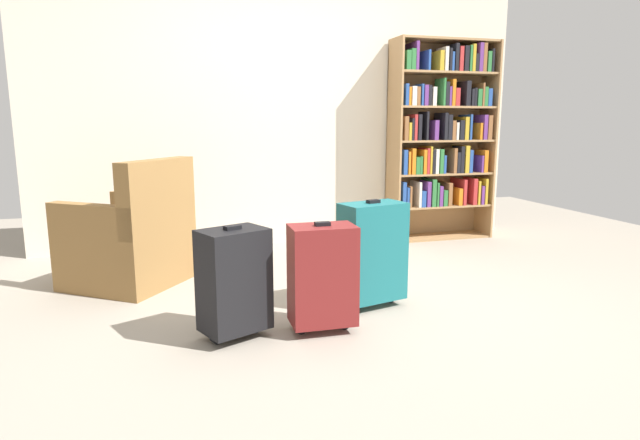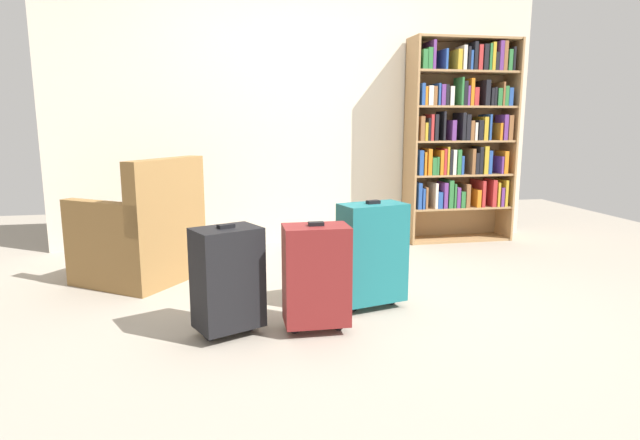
{
  "view_description": "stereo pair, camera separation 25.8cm",
  "coord_description": "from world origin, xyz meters",
  "px_view_note": "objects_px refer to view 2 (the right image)",
  "views": [
    {
      "loc": [
        -1.07,
        -3.05,
        1.15
      ],
      "look_at": [
        -0.18,
        0.07,
        0.55
      ],
      "focal_mm": 29.85,
      "sensor_mm": 36.0,
      "label": 1
    },
    {
      "loc": [
        -0.82,
        -3.11,
        1.15
      ],
      "look_at": [
        -0.18,
        0.07,
        0.55
      ],
      "focal_mm": 29.85,
      "sensor_mm": 36.0,
      "label": 2
    }
  ],
  "objects_px": {
    "suitcase_dark_red": "(316,275)",
    "suitcase_teal": "(372,253)",
    "armchair": "(142,238)",
    "suitcase_black": "(228,278)",
    "bookshelf": "(460,135)",
    "mug": "(226,270)"
  },
  "relations": [
    {
      "from": "suitcase_dark_red",
      "to": "suitcase_teal",
      "type": "bearing_deg",
      "value": 36.52
    },
    {
      "from": "armchair",
      "to": "suitcase_black",
      "type": "height_order",
      "value": "armchair"
    },
    {
      "from": "bookshelf",
      "to": "suitcase_black",
      "type": "height_order",
      "value": "bookshelf"
    },
    {
      "from": "mug",
      "to": "suitcase_dark_red",
      "type": "relative_size",
      "value": 0.19
    },
    {
      "from": "suitcase_teal",
      "to": "suitcase_black",
      "type": "bearing_deg",
      "value": -163.37
    },
    {
      "from": "armchair",
      "to": "suitcase_teal",
      "type": "xyz_separation_m",
      "value": [
        1.48,
        -0.91,
        0.04
      ]
    },
    {
      "from": "armchair",
      "to": "mug",
      "type": "relative_size",
      "value": 8.15
    },
    {
      "from": "bookshelf",
      "to": "suitcase_teal",
      "type": "xyz_separation_m",
      "value": [
        -1.38,
        -1.72,
        -0.67
      ]
    },
    {
      "from": "armchair",
      "to": "suitcase_dark_red",
      "type": "height_order",
      "value": "armchair"
    },
    {
      "from": "suitcase_dark_red",
      "to": "armchair",
      "type": "bearing_deg",
      "value": 131.24
    },
    {
      "from": "suitcase_black",
      "to": "suitcase_teal",
      "type": "bearing_deg",
      "value": 16.63
    },
    {
      "from": "bookshelf",
      "to": "suitcase_black",
      "type": "relative_size",
      "value": 3.09
    },
    {
      "from": "bookshelf",
      "to": "armchair",
      "type": "distance_m",
      "value": 3.05
    },
    {
      "from": "armchair",
      "to": "mug",
      "type": "bearing_deg",
      "value": -4.45
    },
    {
      "from": "mug",
      "to": "suitcase_black",
      "type": "bearing_deg",
      "value": -90.35
    },
    {
      "from": "armchair",
      "to": "suitcase_teal",
      "type": "bearing_deg",
      "value": -31.66
    },
    {
      "from": "armchair",
      "to": "mug",
      "type": "height_order",
      "value": "armchair"
    },
    {
      "from": "suitcase_dark_red",
      "to": "suitcase_teal",
      "type": "height_order",
      "value": "suitcase_teal"
    },
    {
      "from": "mug",
      "to": "suitcase_teal",
      "type": "xyz_separation_m",
      "value": [
        0.88,
        -0.86,
        0.31
      ]
    },
    {
      "from": "suitcase_dark_red",
      "to": "suitcase_black",
      "type": "distance_m",
      "value": 0.48
    },
    {
      "from": "bookshelf",
      "to": "suitcase_teal",
      "type": "height_order",
      "value": "bookshelf"
    },
    {
      "from": "armchair",
      "to": "suitcase_dark_red",
      "type": "distance_m",
      "value": 1.62
    }
  ]
}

